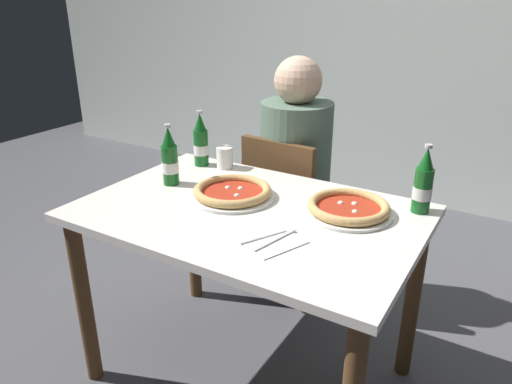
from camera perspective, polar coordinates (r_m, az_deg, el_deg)
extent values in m
plane|color=#4C4C51|center=(2.14, -0.74, -20.65)|extent=(8.00, 8.00, 0.00)
cube|color=silver|center=(3.62, 18.84, 18.81)|extent=(7.00, 0.10, 2.60)
cube|color=silver|center=(1.72, -0.86, -2.54)|extent=(1.20, 0.80, 0.03)
cylinder|color=brown|center=(2.01, -19.70, -12.26)|extent=(0.06, 0.06, 0.72)
cylinder|color=brown|center=(2.42, -7.47, -4.84)|extent=(0.06, 0.06, 0.72)
cylinder|color=brown|center=(2.02, 18.06, -11.94)|extent=(0.06, 0.06, 0.72)
cube|color=brown|center=(2.46, 4.70, -2.48)|extent=(0.43, 0.43, 0.04)
cube|color=brown|center=(2.23, 2.48, 1.05)|extent=(0.38, 0.07, 0.40)
cylinder|color=brown|center=(2.62, 9.69, -6.55)|extent=(0.04, 0.04, 0.41)
cylinder|color=brown|center=(2.76, 3.38, -4.63)|extent=(0.04, 0.04, 0.41)
cylinder|color=brown|center=(2.36, 5.93, -9.88)|extent=(0.04, 0.04, 0.41)
cylinder|color=brown|center=(2.52, -0.83, -7.51)|extent=(0.04, 0.04, 0.41)
cube|color=#2D3342|center=(2.53, 4.35, -6.85)|extent=(0.32, 0.28, 0.45)
cylinder|color=slate|center=(2.33, 4.71, 3.93)|extent=(0.34, 0.34, 0.55)
sphere|color=beige|center=(2.24, 5.02, 13.04)|extent=(0.22, 0.22, 0.22)
cylinder|color=white|center=(1.71, 10.84, -2.34)|extent=(0.31, 0.31, 0.01)
cylinder|color=#AD2D19|center=(1.71, 10.87, -2.00)|extent=(0.22, 0.22, 0.01)
torus|color=tan|center=(1.71, 10.89, -1.67)|extent=(0.29, 0.29, 0.03)
sphere|color=silver|center=(1.74, 9.99, -1.41)|extent=(0.02, 0.02, 0.02)
sphere|color=silver|center=(1.68, 11.65, -2.43)|extent=(0.02, 0.02, 0.02)
sphere|color=silver|center=(1.75, 11.59, -1.49)|extent=(0.02, 0.02, 0.02)
cylinder|color=white|center=(1.82, -2.81, -0.46)|extent=(0.32, 0.32, 0.01)
cylinder|color=#AD2D19|center=(1.81, -2.81, -0.14)|extent=(0.23, 0.23, 0.01)
torus|color=tan|center=(1.81, -2.82, 0.19)|extent=(0.29, 0.29, 0.03)
sphere|color=silver|center=(1.85, -3.38, 0.40)|extent=(0.02, 0.02, 0.02)
sphere|color=silver|center=(1.78, -2.29, -0.53)|extent=(0.02, 0.02, 0.02)
sphere|color=silver|center=(1.85, -1.85, 0.32)|extent=(0.02, 0.02, 0.02)
cylinder|color=#14591E|center=(2.15, -6.53, 5.23)|extent=(0.06, 0.06, 0.16)
cone|color=#14591E|center=(2.12, -6.67, 8.26)|extent=(0.05, 0.05, 0.07)
cylinder|color=#B7B7BC|center=(2.11, -6.73, 9.40)|extent=(0.03, 0.03, 0.01)
cylinder|color=white|center=(2.16, -6.52, 5.03)|extent=(0.07, 0.07, 0.04)
cylinder|color=#14591E|center=(1.77, 19.12, 0.16)|extent=(0.06, 0.06, 0.16)
cone|color=#14591E|center=(1.73, 19.61, 3.76)|extent=(0.05, 0.05, 0.07)
cylinder|color=#B7B7BC|center=(1.72, 19.80, 5.14)|extent=(0.03, 0.03, 0.01)
cylinder|color=white|center=(1.77, 19.09, -0.08)|extent=(0.07, 0.07, 0.04)
cylinder|color=#14591E|center=(1.95, -10.13, 3.17)|extent=(0.06, 0.06, 0.16)
cone|color=#14591E|center=(1.92, -10.37, 6.48)|extent=(0.05, 0.05, 0.07)
cylinder|color=#B7B7BC|center=(1.90, -10.46, 7.74)|extent=(0.03, 0.03, 0.01)
cylinder|color=white|center=(1.95, -10.12, 2.94)|extent=(0.07, 0.07, 0.04)
cube|color=white|center=(1.51, 1.54, -5.65)|extent=(0.23, 0.23, 0.00)
cube|color=silver|center=(1.50, 2.21, -5.69)|extent=(0.06, 0.19, 0.00)
cube|color=silver|center=(1.52, 0.88, -5.32)|extent=(0.09, 0.16, 0.00)
cylinder|color=white|center=(2.12, -3.73, 4.11)|extent=(0.07, 0.07, 0.09)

